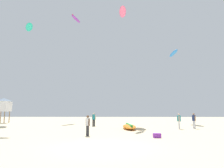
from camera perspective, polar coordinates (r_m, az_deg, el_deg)
ground_plane at (r=11.16m, az=-2.47°, el=-17.62°), size 120.00×120.00×0.00m
person_foreground at (r=16.05m, az=-6.98°, el=-11.24°), size 0.37×0.44×1.60m
person_midground at (r=26.38m, az=-5.24°, el=-9.77°), size 0.55×0.39×1.74m
person_left at (r=24.37m, az=22.41°, el=-9.39°), size 0.39×0.55×1.72m
person_right at (r=23.08m, az=18.65°, el=-9.72°), size 0.38×0.55×1.69m
kite_grounded_near at (r=22.17m, az=4.93°, el=-12.06°), size 1.63×4.71×0.56m
lifeguard_tower at (r=38.26m, az=-28.69°, el=-5.19°), size 2.30×2.30×4.15m
cooler_box at (r=15.24m, az=12.76°, el=-14.21°), size 0.56×0.36×0.32m
kite_aloft_2 at (r=35.77m, az=3.07°, el=19.93°), size 1.21×4.07×0.50m
kite_aloft_3 at (r=39.14m, az=-22.66°, el=14.79°), size 2.88×4.01×0.45m
kite_aloft_4 at (r=45.15m, az=-10.29°, el=17.88°), size 1.95×3.92×0.80m
kite_aloft_5 at (r=36.68m, az=17.19°, el=8.41°), size 1.40×4.11×0.87m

